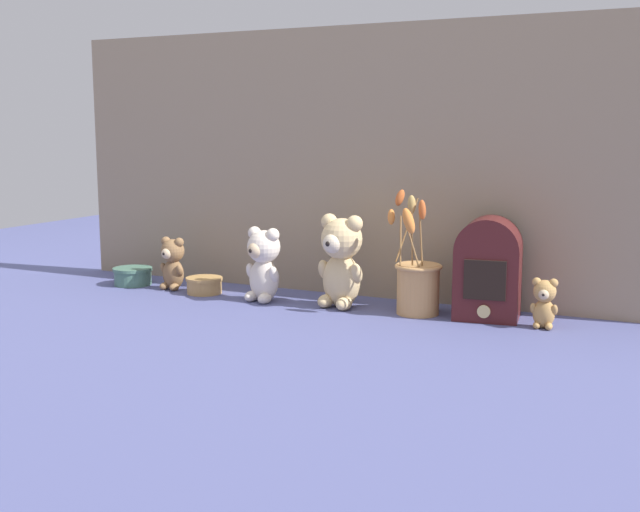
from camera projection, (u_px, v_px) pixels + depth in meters
ground_plane at (317, 305)px, 2.09m from camera, size 4.00×4.00×0.00m
backdrop_wall at (344, 163)px, 2.18m from camera, size 1.71×0.02×0.73m
teddy_bear_large at (341, 259)px, 2.05m from camera, size 0.13×0.12×0.24m
teddy_bear_medium at (263, 263)px, 2.12m from camera, size 0.11×0.10×0.20m
teddy_bear_small at (173, 262)px, 2.28m from camera, size 0.08×0.08×0.15m
teddy_bear_tiny at (544, 302)px, 1.84m from camera, size 0.06×0.06×0.12m
flower_vase at (417, 282)px, 1.98m from camera, size 0.15×0.15×0.31m
vintage_radio at (488, 267)px, 1.93m from camera, size 0.17×0.15×0.25m
decorative_tin_tall at (205, 285)px, 2.24m from camera, size 0.10×0.10×0.05m
decorative_tin_short at (133, 276)px, 2.36m from camera, size 0.11×0.11×0.05m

